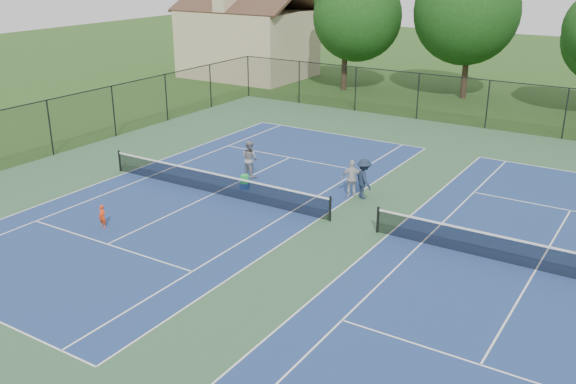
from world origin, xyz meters
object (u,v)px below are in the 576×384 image
Objects in this scene: bystander_a at (352,178)px; tree_back_a at (346,11)px; child_player at (102,216)px; tree_back_b at (471,7)px; bystander_b at (364,179)px; ball_crate at (245,186)px; instructor at (250,159)px; clapboard_house at (248,40)px; ball_hopper at (245,179)px.

tree_back_a is at bearing -86.38° from bystander_a.
child_player is (4.66, -29.36, -5.57)m from tree_back_a.
tree_back_b is 5.53× the size of bystander_b.
ball_crate is at bearing 72.39° from child_player.
bystander_b is (0.52, 0.09, 0.06)m from bystander_a.
tree_back_b is at bearing -43.08° from bystander_b.
bystander_b is (5.94, 0.29, 0.01)m from instructor.
child_player is 0.52× the size of instructor.
tree_back_a is 0.85× the size of clapboard_house.
tree_back_b is 5.58× the size of instructor.
ball_crate is at bearing 129.07° from instructor.
ball_hopper is at bearing 59.72° from bystander_b.
instructor is at bearing -74.23° from tree_back_a.
tree_back_a is 5.09× the size of instructor.
child_player reaches higher than ball_hopper.
bystander_a is at bearing -166.87° from instructor.
tree_back_a reaches higher than bystander_b.
bystander_b reaches higher than ball_hopper.
instructor is at bearing -97.38° from tree_back_b.
clapboard_house is at bearing -43.20° from instructor.
tree_back_b is 23.80m from bystander_b.
ball_hopper is (16.83, -23.79, -2.59)m from clapboard_house.
clapboard_house reaches higher than bystander_a.
clapboard_house is (-10.00, 1.00, -2.95)m from tree_back_a.
bystander_a reaches higher than ball_hopper.
tree_back_a is 10.47m from clapboard_house.
bystander_b is at bearing 49.90° from child_player.
child_player is 8.26m from instructor.
bystander_b is 5.45m from ball_hopper.
tree_back_b reaches higher than bystander_a.
ball_crate is at bearing 59.72° from bystander_b.
instructor is 5.95m from bystander_b.
clapboard_house is 6.01× the size of instructor.
ball_hopper is (-2.17, -24.79, -6.10)m from tree_back_b.
bystander_a reaches higher than child_player.
child_player is 2.35× the size of ball_hopper.
ball_hopper is (0.84, -1.58, -0.40)m from instructor.
bystander_a is (6.75, 8.34, 0.38)m from child_player.
child_player is at bearing -108.27° from ball_hopper.
tree_back_a is 24.43m from ball_hopper.
child_player reaches higher than ball_crate.
bystander_b reaches higher than instructor.
ball_crate is at bearing -3.70° from bystander_a.
clapboard_house is 30.99× the size of ball_crate.
ball_crate is 0.87× the size of ball_hopper.
bystander_a is (2.41, -23.02, -5.74)m from tree_back_b.
bystander_a is at bearing -45.80° from clapboard_house.
child_player is 0.55× the size of bystander_a.
tree_back_a is 9.24m from tree_back_b.
tree_back_a reaches higher than instructor.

